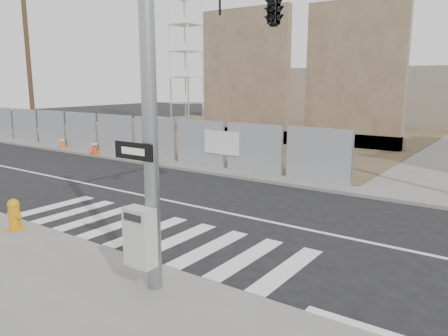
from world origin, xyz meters
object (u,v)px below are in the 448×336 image
Objects in this scene: signal_pole at (240,34)px; traffic_cone_d at (291,167)px; fire_hydrant at (14,214)px; traffic_cone_c at (152,151)px; crane_tower at (186,12)px; traffic_cone_a at (62,142)px; traffic_cone_b at (94,146)px.

signal_pole is 11.27× the size of traffic_cone_d.
fire_hydrant is 10.48m from traffic_cone_c.
crane_tower is (-17.49, 19.05, 4.24)m from signal_pole.
signal_pole reaches higher than traffic_cone_a.
fire_hydrant is at bearing -153.80° from signal_pole.
signal_pole is at bearing -47.43° from crane_tower.
traffic_cone_c is (-4.50, 9.47, -0.00)m from fire_hydrant.
traffic_cone_d is (2.66, 10.00, -0.09)m from fire_hydrant.
traffic_cone_b is at bearing -5.70° from traffic_cone_a.
fire_hydrant is 11.82m from traffic_cone_b.
crane_tower is 22.77× the size of traffic_cone_b.
fire_hydrant is 1.17× the size of traffic_cone_a.
crane_tower reaches higher than fire_hydrant.
signal_pole is 8.79× the size of fire_hydrant.
traffic_cone_c is at bearing 107.87° from fire_hydrant.
fire_hydrant is at bearing -47.90° from traffic_cone_b.
traffic_cone_c is (6.66, 0.37, 0.06)m from traffic_cone_a.
fire_hydrant is at bearing -39.18° from traffic_cone_a.
traffic_cone_b is at bearing 154.30° from signal_pole.
traffic_cone_a is 13.85m from traffic_cone_d.
signal_pole is 7.10m from fire_hydrant.
signal_pole is at bearing -35.99° from traffic_cone_c.
traffic_cone_d is (13.82, 0.90, -0.03)m from traffic_cone_a.
signal_pole is 26.21m from crane_tower.
traffic_cone_a is at bearing -176.78° from traffic_cone_c.
signal_pole reaches higher than traffic_cone_b.
traffic_cone_b is at bearing 124.57° from fire_hydrant.
traffic_cone_b is at bearing -168.49° from traffic_cone_c.
traffic_cone_b is at bearing -70.68° from crane_tower.
fire_hydrant and traffic_cone_b have the same top height.
fire_hydrant is (-5.09, -2.50, -4.27)m from signal_pole.
crane_tower is at bearing 109.32° from traffic_cone_b.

